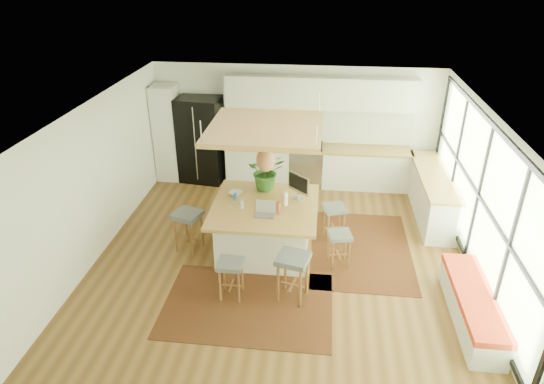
# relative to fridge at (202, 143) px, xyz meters

# --- Properties ---
(floor) EXTENTS (7.00, 7.00, 0.00)m
(floor) POSITION_rel_fridge_xyz_m (2.15, -3.19, -0.93)
(floor) COLOR brown
(floor) RESTS_ON ground
(ceiling) EXTENTS (7.00, 7.00, 0.00)m
(ceiling) POSITION_rel_fridge_xyz_m (2.15, -3.19, 1.78)
(ceiling) COLOR white
(ceiling) RESTS_ON ground
(wall_back) EXTENTS (6.50, 0.00, 6.50)m
(wall_back) POSITION_rel_fridge_xyz_m (2.15, 0.31, 0.42)
(wall_back) COLOR white
(wall_back) RESTS_ON ground
(wall_front) EXTENTS (6.50, 0.00, 6.50)m
(wall_front) POSITION_rel_fridge_xyz_m (2.15, -6.69, 0.42)
(wall_front) COLOR white
(wall_front) RESTS_ON ground
(wall_left) EXTENTS (0.00, 7.00, 7.00)m
(wall_left) POSITION_rel_fridge_xyz_m (-1.10, -3.19, 0.42)
(wall_left) COLOR white
(wall_left) RESTS_ON ground
(wall_right) EXTENTS (0.00, 7.00, 7.00)m
(wall_right) POSITION_rel_fridge_xyz_m (5.40, -3.19, 0.42)
(wall_right) COLOR white
(wall_right) RESTS_ON ground
(window_wall) EXTENTS (0.10, 6.20, 2.60)m
(window_wall) POSITION_rel_fridge_xyz_m (5.37, -3.19, 0.47)
(window_wall) COLOR black
(window_wall) RESTS_ON wall_right
(pantry) EXTENTS (0.55, 0.60, 2.25)m
(pantry) POSITION_rel_fridge_xyz_m (-0.80, -0.01, 0.20)
(pantry) COLOR white
(pantry) RESTS_ON floor
(back_counter_base) EXTENTS (4.20, 0.60, 0.88)m
(back_counter_base) POSITION_rel_fridge_xyz_m (2.70, -0.01, -0.49)
(back_counter_base) COLOR white
(back_counter_base) RESTS_ON floor
(back_counter_top) EXTENTS (4.24, 0.64, 0.05)m
(back_counter_top) POSITION_rel_fridge_xyz_m (2.70, -0.01, -0.03)
(back_counter_top) COLOR #AE843E
(back_counter_top) RESTS_ON back_counter_base
(backsplash) EXTENTS (4.20, 0.02, 0.80)m
(backsplash) POSITION_rel_fridge_xyz_m (2.70, 0.29, 0.43)
(backsplash) COLOR white
(backsplash) RESTS_ON wall_back
(upper_cabinets) EXTENTS (4.20, 0.34, 0.70)m
(upper_cabinets) POSITION_rel_fridge_xyz_m (2.70, 0.13, 1.22)
(upper_cabinets) COLOR white
(upper_cabinets) RESTS_ON wall_back
(range) EXTENTS (0.76, 0.62, 1.00)m
(range) POSITION_rel_fridge_xyz_m (2.45, -0.01, -0.43)
(range) COLOR #A5A5AA
(range) RESTS_ON floor
(right_counter_base) EXTENTS (0.60, 2.50, 0.88)m
(right_counter_base) POSITION_rel_fridge_xyz_m (5.08, -1.19, -0.49)
(right_counter_base) COLOR white
(right_counter_base) RESTS_ON floor
(right_counter_top) EXTENTS (0.64, 2.54, 0.05)m
(right_counter_top) POSITION_rel_fridge_xyz_m (5.08, -1.19, -0.03)
(right_counter_top) COLOR #AE843E
(right_counter_top) RESTS_ON right_counter_base
(window_bench) EXTENTS (0.52, 2.00, 0.50)m
(window_bench) POSITION_rel_fridge_xyz_m (5.10, -4.39, -0.68)
(window_bench) COLOR white
(window_bench) RESTS_ON floor
(ceiling_panel) EXTENTS (1.86, 1.86, 0.80)m
(ceiling_panel) POSITION_rel_fridge_xyz_m (1.85, -2.79, 1.12)
(ceiling_panel) COLOR #AE843E
(ceiling_panel) RESTS_ON ceiling
(rug_near) EXTENTS (2.60, 1.80, 0.01)m
(rug_near) POSITION_rel_fridge_xyz_m (1.77, -4.43, -0.92)
(rug_near) COLOR black
(rug_near) RESTS_ON floor
(rug_right) EXTENTS (1.80, 2.60, 0.01)m
(rug_right) POSITION_rel_fridge_xyz_m (3.59, -2.67, -0.92)
(rug_right) COLOR black
(rug_right) RESTS_ON floor
(fridge) EXTENTS (1.08, 0.89, 2.00)m
(fridge) POSITION_rel_fridge_xyz_m (0.00, 0.00, 0.00)
(fridge) COLOR black
(fridge) RESTS_ON floor
(island) EXTENTS (1.85, 1.85, 0.93)m
(island) POSITION_rel_fridge_xyz_m (1.85, -2.87, -0.46)
(island) COLOR #AE843E
(island) RESTS_ON floor
(stool_near_left) EXTENTS (0.39, 0.39, 0.65)m
(stool_near_left) POSITION_rel_fridge_xyz_m (1.48, -4.24, -0.57)
(stool_near_left) COLOR #4F5558
(stool_near_left) RESTS_ON floor
(stool_near_right) EXTENTS (0.57, 0.57, 0.79)m
(stool_near_right) POSITION_rel_fridge_xyz_m (2.44, -4.18, -0.57)
(stool_near_right) COLOR #4F5558
(stool_near_right) RESTS_ON floor
(stool_right_front) EXTENTS (0.45, 0.45, 0.64)m
(stool_right_front) POSITION_rel_fridge_xyz_m (3.17, -3.19, -0.57)
(stool_right_front) COLOR #4F5558
(stool_right_front) RESTS_ON floor
(stool_right_back) EXTENTS (0.48, 0.48, 0.66)m
(stool_right_back) POSITION_rel_fridge_xyz_m (3.09, -2.30, -0.57)
(stool_right_back) COLOR #4F5558
(stool_right_back) RESTS_ON floor
(stool_left_side) EXTENTS (0.57, 0.57, 0.76)m
(stool_left_side) POSITION_rel_fridge_xyz_m (0.47, -3.01, -0.57)
(stool_left_side) COLOR #4F5558
(stool_left_side) RESTS_ON floor
(laptop) EXTENTS (0.35, 0.37, 0.25)m
(laptop) POSITION_rel_fridge_xyz_m (1.89, -3.25, 0.12)
(laptop) COLOR #A5A5AA
(laptop) RESTS_ON island
(monitor) EXTENTS (0.50, 0.48, 0.47)m
(monitor) POSITION_rel_fridge_xyz_m (2.41, -2.55, 0.26)
(monitor) COLOR #A5A5AA
(monitor) RESTS_ON island
(microwave) EXTENTS (0.68, 0.51, 0.41)m
(microwave) POSITION_rel_fridge_xyz_m (1.17, 0.00, 0.20)
(microwave) COLOR #A5A5AA
(microwave) RESTS_ON back_counter_top
(island_plant) EXTENTS (0.77, 0.83, 0.57)m
(island_plant) POSITION_rel_fridge_xyz_m (1.80, -2.23, 0.29)
(island_plant) COLOR #1E4C19
(island_plant) RESTS_ON island
(island_bowl) EXTENTS (0.30, 0.30, 0.06)m
(island_bowl) POSITION_rel_fridge_xyz_m (1.26, -2.54, 0.03)
(island_bowl) COLOR white
(island_bowl) RESTS_ON island
(island_bottle_0) EXTENTS (0.07, 0.07, 0.19)m
(island_bottle_0) POSITION_rel_fridge_xyz_m (1.30, -2.77, 0.10)
(island_bottle_0) COLOR blue
(island_bottle_0) RESTS_ON island
(island_bottle_1) EXTENTS (0.07, 0.07, 0.19)m
(island_bottle_1) POSITION_rel_fridge_xyz_m (1.45, -3.02, 0.10)
(island_bottle_1) COLOR #B9BCC0
(island_bottle_1) RESTS_ON island
(island_bottle_2) EXTENTS (0.07, 0.07, 0.19)m
(island_bottle_2) POSITION_rel_fridge_xyz_m (2.10, -3.17, 0.10)
(island_bottle_2) COLOR #AD4C39
(island_bottle_2) RESTS_ON island
(island_bottle_3) EXTENTS (0.07, 0.07, 0.19)m
(island_bottle_3) POSITION_rel_fridge_xyz_m (2.20, -2.82, 0.10)
(island_bottle_3) COLOR white
(island_bottle_3) RESTS_ON island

